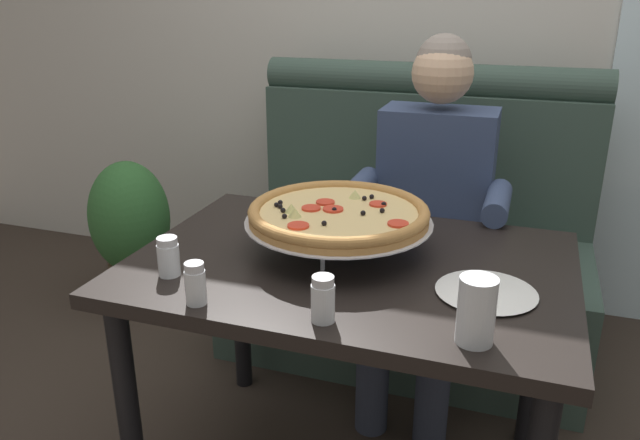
# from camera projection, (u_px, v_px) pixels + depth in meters

# --- Properties ---
(booth_bench) EXTENTS (1.40, 0.78, 1.13)m
(booth_bench) POSITION_uv_depth(u_px,v_px,m) (410.00, 251.00, 2.56)
(booth_bench) COLOR #384C42
(booth_bench) RESTS_ON ground_plane
(dining_table) EXTENTS (1.16, 0.82, 0.73)m
(dining_table) POSITION_uv_depth(u_px,v_px,m) (350.00, 292.00, 1.70)
(dining_table) COLOR black
(dining_table) RESTS_ON ground_plane
(diner_main) EXTENTS (0.54, 0.64, 1.27)m
(diner_main) POSITION_uv_depth(u_px,v_px,m) (430.00, 202.00, 2.18)
(diner_main) COLOR #2D3342
(diner_main) RESTS_ON ground_plane
(pizza) EXTENTS (0.51, 0.51, 0.14)m
(pizza) POSITION_uv_depth(u_px,v_px,m) (338.00, 214.00, 1.69)
(pizza) COLOR silver
(pizza) RESTS_ON dining_table
(shaker_oregano) EXTENTS (0.05, 0.05, 0.10)m
(shaker_oregano) POSITION_uv_depth(u_px,v_px,m) (196.00, 286.00, 1.42)
(shaker_oregano) COLOR white
(shaker_oregano) RESTS_ON dining_table
(shaker_pepper_flakes) EXTENTS (0.05, 0.05, 0.11)m
(shaker_pepper_flakes) POSITION_uv_depth(u_px,v_px,m) (323.00, 302.00, 1.35)
(shaker_pepper_flakes) COLOR white
(shaker_pepper_flakes) RESTS_ON dining_table
(shaker_parmesan) EXTENTS (0.06, 0.06, 0.10)m
(shaker_parmesan) POSITION_uv_depth(u_px,v_px,m) (169.00, 259.00, 1.56)
(shaker_parmesan) COLOR white
(shaker_parmesan) RESTS_ON dining_table
(plate_near_left) EXTENTS (0.24, 0.24, 0.02)m
(plate_near_left) POSITION_uv_depth(u_px,v_px,m) (486.00, 290.00, 1.48)
(plate_near_left) COLOR white
(plate_near_left) RESTS_ON dining_table
(drinking_glass) EXTENTS (0.08, 0.08, 0.14)m
(drinking_glass) POSITION_uv_depth(u_px,v_px,m) (476.00, 315.00, 1.26)
(drinking_glass) COLOR silver
(drinking_glass) RESTS_ON dining_table
(potted_plant) EXTENTS (0.36, 0.36, 0.70)m
(potted_plant) POSITION_uv_depth(u_px,v_px,m) (131.00, 228.00, 2.83)
(potted_plant) COLOR brown
(potted_plant) RESTS_ON ground_plane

